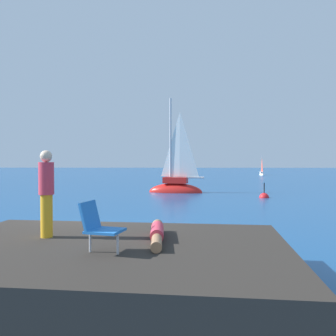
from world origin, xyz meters
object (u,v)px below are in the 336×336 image
at_px(person_sunbather, 157,233).
at_px(person_standing, 46,191).
at_px(sailboat_near, 176,187).
at_px(sailboat_far, 262,174).
at_px(marker_buoy, 264,198).
at_px(beach_chair, 98,224).

distance_m(person_sunbather, person_standing, 2.20).
relative_size(sailboat_near, sailboat_far, 2.20).
bearing_deg(person_standing, sailboat_near, 11.28).
xyz_separation_m(sailboat_near, marker_buoy, (5.10, -3.08, -0.37)).
xyz_separation_m(sailboat_far, person_sunbather, (-11.79, -43.07, 0.72)).
height_order(sailboat_near, person_sunbather, sailboat_near).
bearing_deg(sailboat_far, marker_buoy, 167.29).
bearing_deg(sailboat_near, beach_chair, 97.88).
xyz_separation_m(person_sunbather, beach_chair, (-0.86, -0.94, 0.33)).
bearing_deg(sailboat_near, marker_buoy, 160.10).
bearing_deg(beach_chair, person_standing, 152.95).
bearing_deg(sailboat_far, person_standing, 162.08).
xyz_separation_m(person_standing, beach_chair, (1.21, -1.07, -0.42)).
bearing_deg(person_sunbather, marker_buoy, 157.04).
height_order(person_standing, beach_chair, person_standing).
bearing_deg(sailboat_far, person_sunbather, 164.66).
distance_m(sailboat_far, person_standing, 45.14).
bearing_deg(person_sunbather, beach_chair, -45.05).
distance_m(person_standing, beach_chair, 1.67).
distance_m(sailboat_near, sailboat_far, 28.17).
bearing_deg(marker_buoy, sailboat_near, 148.85).
bearing_deg(person_standing, person_sunbather, -74.87).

